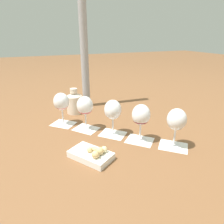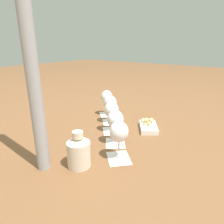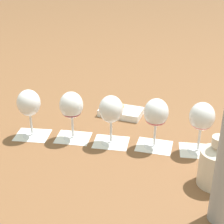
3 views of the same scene
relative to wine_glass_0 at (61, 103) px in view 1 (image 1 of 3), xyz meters
The scene contains 14 objects.
ground_plane 0.32m from the wine_glass_0, 43.43° to the left, with size 8.00×8.00×0.00m, color brown.
tasting_card_0 0.12m from the wine_glass_0, ahead, with size 0.15×0.15×0.00m.
tasting_card_1 0.19m from the wine_glass_0, 42.18° to the left, with size 0.15×0.15×0.00m.
tasting_card_2 0.32m from the wine_glass_0, 42.55° to the left, with size 0.15×0.15×0.00m.
tasting_card_3 0.45m from the wine_glass_0, 42.49° to the left, with size 0.15×0.15×0.00m.
tasting_card_4 0.59m from the wine_glass_0, 43.64° to the left, with size 0.15×0.15×0.00m.
wine_glass_0 is the anchor object (origin of this frame).
wine_glass_1 0.15m from the wine_glass_0, 42.18° to the left, with size 0.08×0.08×0.17m.
wine_glass_2 0.30m from the wine_glass_0, 42.55° to the left, with size 0.08×0.08×0.17m.
wine_glass_3 0.43m from the wine_glass_0, 42.49° to the left, with size 0.08×0.08×0.17m.
wine_glass_4 0.58m from the wine_glass_0, 43.64° to the left, with size 0.08×0.08×0.17m.
ceramic_vase 0.18m from the wine_glass_0, 145.69° to the left, with size 0.10×0.10×0.15m.
snack_dish 0.39m from the wine_glass_0, ahead, with size 0.19×0.17×0.06m.
umbrella_pole 0.47m from the wine_glass_0, 140.12° to the left, with size 0.05×0.05×0.95m.
Camera 1 is at (0.80, -0.34, 0.46)m, focal length 32.00 mm.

